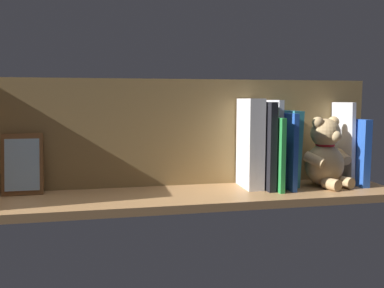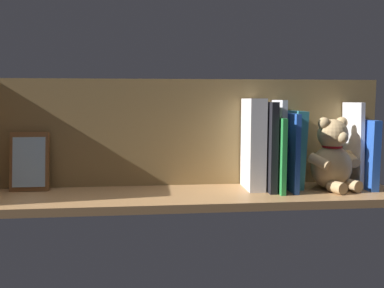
% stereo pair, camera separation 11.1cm
% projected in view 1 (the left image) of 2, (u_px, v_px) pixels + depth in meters
% --- Properties ---
extents(ground_plane, '(1.18, 0.26, 0.02)m').
position_uv_depth(ground_plane, '(192.00, 196.00, 1.13)').
color(ground_plane, '#A87A4C').
extents(shelf_back_panel, '(1.18, 0.02, 0.32)m').
position_uv_depth(shelf_back_panel, '(185.00, 132.00, 1.22)').
color(shelf_back_panel, olive).
rests_on(shelf_back_panel, ground_plane).
extents(book_0, '(0.02, 0.15, 0.20)m').
position_uv_depth(book_0, '(353.00, 151.00, 1.24)').
color(book_0, blue).
rests_on(book_0, ground_plane).
extents(book_1, '(0.02, 0.11, 0.25)m').
position_uv_depth(book_1, '(343.00, 143.00, 1.25)').
color(book_1, silver).
rests_on(book_1, ground_plane).
extents(teddy_bear, '(0.16, 0.16, 0.21)m').
position_uv_depth(teddy_bear, '(326.00, 156.00, 1.20)').
color(teddy_bear, tan).
rests_on(teddy_bear, ground_plane).
extents(book_2, '(0.04, 0.11, 0.23)m').
position_uv_depth(book_2, '(289.00, 148.00, 1.22)').
color(book_2, teal).
rests_on(book_2, ground_plane).
extents(book_3, '(0.01, 0.16, 0.22)m').
position_uv_depth(book_3, '(284.00, 150.00, 1.19)').
color(book_3, blue).
rests_on(book_3, ground_plane).
extents(book_4, '(0.02, 0.10, 0.26)m').
position_uv_depth(book_4, '(274.00, 143.00, 1.21)').
color(book_4, silver).
rests_on(book_4, ground_plane).
extents(book_5, '(0.01, 0.17, 0.21)m').
position_uv_depth(book_5, '(272.00, 153.00, 1.18)').
color(book_5, green).
rests_on(book_5, ground_plane).
extents(book_6, '(0.02, 0.15, 0.25)m').
position_uv_depth(book_6, '(264.00, 145.00, 1.18)').
color(book_6, black).
rests_on(book_6, ground_plane).
extents(dictionary_thick_white, '(0.05, 0.12, 0.26)m').
position_uv_depth(dictionary_thick_white, '(250.00, 143.00, 1.18)').
color(dictionary_thick_white, white).
rests_on(dictionary_thick_white, ground_plane).
extents(picture_frame_leaning, '(0.11, 0.04, 0.17)m').
position_uv_depth(picture_frame_leaning, '(23.00, 164.00, 1.10)').
color(picture_frame_leaning, brown).
rests_on(picture_frame_leaning, ground_plane).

